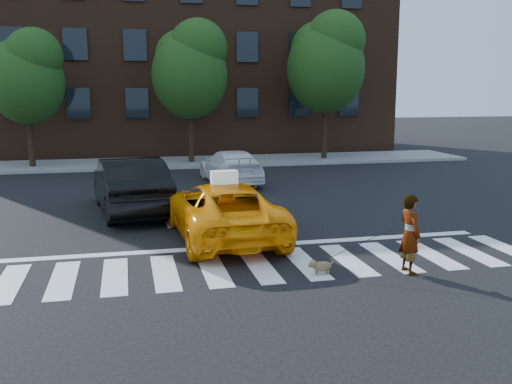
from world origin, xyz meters
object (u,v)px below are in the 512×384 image
tree_mid (190,66)px  dog (320,266)px  woman (410,234)px  taxi (223,210)px  tree_left (27,73)px  tree_right (327,59)px  black_sedan (130,185)px  white_suv (231,167)px

tree_mid → dog: (0.54, -17.82, -4.67)m
woman → taxi: bearing=36.9°
tree_left → tree_right: 14.52m
woman → tree_left: bearing=23.5°
black_sedan → white_suv: (4.00, 4.81, -0.18)m
tree_left → dog: 20.00m
black_sedan → woman: black_sedan is taller
tree_mid → woman: tree_mid is taller
tree_right → white_suv: bearing=-135.4°
white_suv → dog: 11.78m
taxi → woman: (3.23, -3.60, 0.10)m
black_sedan → dog: (3.67, -6.96, -0.67)m
tree_mid → taxi: 15.10m
tree_right → tree_mid: bearing=180.0°
tree_left → tree_mid: tree_mid is taller
tree_mid → tree_right: bearing=-0.0°
tree_right → taxi: bearing=-118.6°
tree_mid → white_suv: tree_mid is taller
tree_mid → tree_right: (7.00, -0.00, 0.41)m
tree_left → black_sedan: (4.37, -10.86, -3.59)m
taxi → tree_left: bearing=-68.2°
taxi → woman: 4.84m
woman → white_suv: bearing=1.9°
taxi → dog: bearing=110.6°
tree_right → black_sedan: bearing=-133.0°
tree_right → white_suv: size_ratio=1.68×
tree_mid → black_sedan: 11.99m
taxi → dog: taxi is taller
white_suv → woman: bearing=93.5°
tree_right → black_sedan: (-10.13, -10.86, -4.42)m
tree_mid → dog: size_ratio=12.98×
taxi → black_sedan: black_sedan is taller
tree_right → dog: bearing=-109.9°
white_suv → woman: 12.14m
black_sedan → woman: 9.08m
tree_mid → black_sedan: size_ratio=1.38×
tree_right → taxi: 17.12m
tree_right → dog: tree_right is taller
tree_left → tree_mid: bearing=-0.0°
tree_left → tree_right: (14.50, -0.00, 0.82)m
woman → tree_mid: bearing=2.3°
taxi → woman: size_ratio=3.14×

